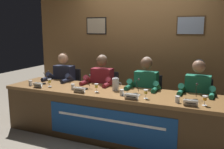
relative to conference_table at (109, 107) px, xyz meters
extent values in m
plane|color=gray|center=(0.00, 0.11, -0.50)|extent=(12.00, 12.00, 0.00)
cube|color=brown|center=(0.00, 1.48, 0.80)|extent=(4.66, 0.12, 2.60)
cube|color=black|center=(-0.94, 1.41, 1.20)|extent=(0.45, 0.02, 0.34)
cube|color=tan|center=(-0.94, 1.40, 1.20)|extent=(0.41, 0.01, 0.30)
cube|color=#4C3319|center=(0.93, 1.41, 1.20)|extent=(0.49, 0.02, 0.33)
cube|color=#8C99AD|center=(0.93, 1.40, 1.20)|extent=(0.45, 0.01, 0.29)
cube|color=brown|center=(0.00, 0.11, 0.20)|extent=(3.46, 0.81, 0.05)
cube|color=#4C341B|center=(0.00, -0.27, -0.16)|extent=(3.40, 0.04, 0.68)
cube|color=#4C341B|center=(-1.68, 0.11, -0.16)|extent=(0.08, 0.73, 0.68)
cube|color=#19478C|center=(0.11, -0.29, -0.16)|extent=(1.89, 0.01, 0.47)
cube|color=white|center=(0.11, -0.30, -0.08)|extent=(1.61, 0.00, 0.04)
cylinder|color=black|center=(-1.19, 0.62, -0.49)|extent=(0.44, 0.44, 0.02)
cylinder|color=black|center=(-1.19, 0.62, -0.28)|extent=(0.05, 0.05, 0.39)
cube|color=#232328|center=(-1.19, 0.62, -0.07)|extent=(0.44, 0.44, 0.03)
cube|color=#232328|center=(-1.19, 0.82, 0.16)|extent=(0.40, 0.05, 0.44)
cylinder|color=black|center=(-1.29, 0.27, -0.28)|extent=(0.10, 0.10, 0.45)
cylinder|color=black|center=(-1.09, 0.27, -0.28)|extent=(0.10, 0.10, 0.45)
cylinder|color=black|center=(-1.29, 0.42, -0.01)|extent=(0.13, 0.34, 0.13)
cylinder|color=black|center=(-1.09, 0.42, -0.01)|extent=(0.13, 0.34, 0.13)
cube|color=#1E2338|center=(-1.19, 0.59, 0.23)|extent=(0.36, 0.20, 0.48)
sphere|color=tan|center=(-1.19, 0.57, 0.61)|extent=(0.19, 0.19, 0.19)
sphere|color=#331E0F|center=(-1.19, 0.58, 0.62)|extent=(0.17, 0.17, 0.17)
cylinder|color=#1E2338|center=(-1.40, 0.49, 0.25)|extent=(0.09, 0.30, 0.25)
cylinder|color=#1E2338|center=(-0.98, 0.49, 0.25)|extent=(0.09, 0.30, 0.25)
cylinder|color=#1E2338|center=(-1.40, 0.33, 0.25)|extent=(0.07, 0.24, 0.07)
cylinder|color=#1E2338|center=(-0.98, 0.33, 0.25)|extent=(0.07, 0.24, 0.07)
cube|color=white|center=(-1.16, -0.20, 0.26)|extent=(0.16, 0.03, 0.08)
cube|color=white|center=(-1.16, -0.17, 0.26)|extent=(0.16, 0.03, 0.08)
cube|color=black|center=(-1.16, -0.20, 0.26)|extent=(0.11, 0.01, 0.01)
cylinder|color=white|center=(-1.04, -0.05, 0.23)|extent=(0.06, 0.06, 0.00)
cylinder|color=white|center=(-1.04, -0.05, 0.26)|extent=(0.01, 0.01, 0.05)
cone|color=white|center=(-1.04, -0.05, 0.32)|extent=(0.06, 0.06, 0.06)
cylinder|color=yellow|center=(-1.04, -0.05, 0.31)|extent=(0.04, 0.04, 0.04)
cylinder|color=silver|center=(-1.37, -0.11, 0.27)|extent=(0.06, 0.06, 0.08)
cylinder|color=silver|center=(-1.37, -0.11, 0.25)|extent=(0.05, 0.05, 0.05)
cylinder|color=black|center=(-1.24, 0.06, 0.23)|extent=(0.06, 0.06, 0.02)
cylinder|color=black|center=(-1.24, 0.12, 0.33)|extent=(0.01, 0.13, 0.18)
sphere|color=#2D2D2D|center=(-1.24, 0.18, 0.42)|extent=(0.03, 0.03, 0.03)
cylinder|color=black|center=(-0.40, 0.62, -0.49)|extent=(0.44, 0.44, 0.02)
cylinder|color=black|center=(-0.40, 0.62, -0.28)|extent=(0.05, 0.05, 0.39)
cube|color=#232328|center=(-0.40, 0.62, -0.07)|extent=(0.44, 0.44, 0.03)
cube|color=#232328|center=(-0.40, 0.82, 0.16)|extent=(0.40, 0.05, 0.44)
cylinder|color=black|center=(-0.50, 0.27, -0.28)|extent=(0.10, 0.10, 0.45)
cylinder|color=black|center=(-0.30, 0.27, -0.28)|extent=(0.10, 0.10, 0.45)
cylinder|color=black|center=(-0.50, 0.42, -0.01)|extent=(0.13, 0.34, 0.13)
cylinder|color=black|center=(-0.30, 0.42, -0.01)|extent=(0.13, 0.34, 0.13)
cube|color=maroon|center=(-0.40, 0.59, 0.23)|extent=(0.36, 0.20, 0.48)
sphere|color=brown|center=(-0.40, 0.57, 0.61)|extent=(0.19, 0.19, 0.19)
sphere|color=gray|center=(-0.40, 0.58, 0.62)|extent=(0.17, 0.17, 0.17)
cylinder|color=maroon|center=(-0.61, 0.49, 0.25)|extent=(0.09, 0.30, 0.25)
cylinder|color=maroon|center=(-0.19, 0.49, 0.25)|extent=(0.09, 0.30, 0.25)
cylinder|color=maroon|center=(-0.61, 0.33, 0.25)|extent=(0.07, 0.24, 0.07)
cylinder|color=maroon|center=(-0.19, 0.33, 0.25)|extent=(0.07, 0.24, 0.07)
cube|color=white|center=(-0.40, -0.20, 0.26)|extent=(0.18, 0.03, 0.08)
cube|color=white|center=(-0.40, -0.16, 0.26)|extent=(0.18, 0.03, 0.08)
cube|color=black|center=(-0.40, -0.20, 0.26)|extent=(0.13, 0.01, 0.01)
cylinder|color=white|center=(-0.19, -0.04, 0.23)|extent=(0.06, 0.06, 0.00)
cylinder|color=white|center=(-0.19, -0.04, 0.26)|extent=(0.01, 0.01, 0.05)
cone|color=white|center=(-0.19, -0.04, 0.32)|extent=(0.06, 0.06, 0.06)
cylinder|color=yellow|center=(-0.19, -0.04, 0.31)|extent=(0.04, 0.04, 0.04)
cylinder|color=silver|center=(-0.59, -0.05, 0.27)|extent=(0.06, 0.06, 0.08)
cylinder|color=silver|center=(-0.59, -0.05, 0.25)|extent=(0.05, 0.05, 0.05)
cylinder|color=black|center=(-0.41, 0.03, 0.23)|extent=(0.06, 0.06, 0.02)
cylinder|color=black|center=(-0.41, 0.09, 0.33)|extent=(0.01, 0.13, 0.18)
sphere|color=#2D2D2D|center=(-0.41, 0.15, 0.42)|extent=(0.03, 0.03, 0.03)
cylinder|color=black|center=(0.39, 0.62, -0.49)|extent=(0.44, 0.44, 0.02)
cylinder|color=black|center=(0.39, 0.62, -0.28)|extent=(0.05, 0.05, 0.39)
cube|color=#232328|center=(0.39, 0.62, -0.07)|extent=(0.44, 0.44, 0.03)
cube|color=#232328|center=(0.39, 0.82, 0.16)|extent=(0.40, 0.05, 0.44)
cylinder|color=black|center=(0.29, 0.27, -0.28)|extent=(0.10, 0.10, 0.45)
cylinder|color=black|center=(0.49, 0.27, -0.28)|extent=(0.10, 0.10, 0.45)
cylinder|color=black|center=(0.29, 0.42, -0.01)|extent=(0.13, 0.34, 0.13)
cylinder|color=black|center=(0.49, 0.42, -0.01)|extent=(0.13, 0.34, 0.13)
cube|color=#196047|center=(0.39, 0.59, 0.23)|extent=(0.36, 0.20, 0.48)
sphere|color=brown|center=(0.39, 0.57, 0.61)|extent=(0.19, 0.19, 0.19)
sphere|color=gray|center=(0.39, 0.58, 0.62)|extent=(0.17, 0.17, 0.17)
cylinder|color=#196047|center=(0.18, 0.49, 0.25)|extent=(0.09, 0.30, 0.25)
cylinder|color=#196047|center=(0.60, 0.49, 0.25)|extent=(0.09, 0.30, 0.25)
cylinder|color=#196047|center=(0.18, 0.33, 0.25)|extent=(0.07, 0.24, 0.07)
cylinder|color=#196047|center=(0.60, 0.33, 0.25)|extent=(0.07, 0.24, 0.07)
cube|color=white|center=(0.42, -0.23, 0.26)|extent=(0.19, 0.03, 0.08)
cube|color=white|center=(0.42, -0.19, 0.26)|extent=(0.19, 0.03, 0.08)
cube|color=black|center=(0.42, -0.23, 0.26)|extent=(0.13, 0.01, 0.01)
cylinder|color=white|center=(0.58, -0.09, 0.23)|extent=(0.06, 0.06, 0.00)
cylinder|color=white|center=(0.58, -0.09, 0.26)|extent=(0.01, 0.01, 0.05)
cone|color=white|center=(0.58, -0.09, 0.32)|extent=(0.06, 0.06, 0.06)
cylinder|color=yellow|center=(0.58, -0.09, 0.31)|extent=(0.04, 0.04, 0.04)
cylinder|color=silver|center=(0.23, -0.07, 0.27)|extent=(0.06, 0.06, 0.08)
cylinder|color=silver|center=(0.23, -0.07, 0.25)|extent=(0.05, 0.05, 0.05)
cylinder|color=black|center=(0.40, 0.04, 0.23)|extent=(0.06, 0.06, 0.02)
cylinder|color=black|center=(0.40, 0.11, 0.33)|extent=(0.01, 0.13, 0.18)
sphere|color=#2D2D2D|center=(0.40, 0.17, 0.42)|extent=(0.03, 0.03, 0.03)
cylinder|color=black|center=(1.18, 0.62, -0.49)|extent=(0.44, 0.44, 0.02)
cylinder|color=black|center=(1.18, 0.62, -0.28)|extent=(0.05, 0.05, 0.39)
cube|color=#232328|center=(1.18, 0.62, -0.07)|extent=(0.44, 0.44, 0.03)
cube|color=#232328|center=(1.18, 0.82, 0.16)|extent=(0.40, 0.05, 0.44)
cylinder|color=black|center=(1.08, 0.27, -0.28)|extent=(0.10, 0.10, 0.45)
cylinder|color=black|center=(1.28, 0.27, -0.28)|extent=(0.10, 0.10, 0.45)
cylinder|color=black|center=(1.08, 0.42, -0.01)|extent=(0.13, 0.34, 0.13)
cylinder|color=black|center=(1.28, 0.42, -0.01)|extent=(0.13, 0.34, 0.13)
cube|color=#196047|center=(1.18, 0.59, 0.23)|extent=(0.36, 0.20, 0.48)
sphere|color=#8E664C|center=(1.18, 0.57, 0.61)|extent=(0.19, 0.19, 0.19)
sphere|color=black|center=(1.18, 0.58, 0.62)|extent=(0.17, 0.17, 0.17)
cylinder|color=#196047|center=(0.97, 0.49, 0.25)|extent=(0.09, 0.30, 0.25)
cylinder|color=#196047|center=(1.39, 0.49, 0.25)|extent=(0.09, 0.30, 0.25)
cylinder|color=#196047|center=(0.97, 0.33, 0.25)|extent=(0.07, 0.24, 0.07)
cylinder|color=#196047|center=(1.39, 0.33, 0.25)|extent=(0.07, 0.24, 0.07)
cube|color=white|center=(1.18, -0.20, 0.26)|extent=(0.17, 0.03, 0.08)
cube|color=white|center=(1.18, -0.17, 0.26)|extent=(0.17, 0.03, 0.08)
cube|color=black|center=(1.18, -0.21, 0.26)|extent=(0.12, 0.01, 0.01)
cylinder|color=white|center=(1.33, -0.10, 0.23)|extent=(0.06, 0.06, 0.00)
cylinder|color=white|center=(1.33, -0.10, 0.26)|extent=(0.01, 0.01, 0.05)
cone|color=white|center=(1.33, -0.10, 0.32)|extent=(0.06, 0.06, 0.06)
cylinder|color=orange|center=(1.33, -0.10, 0.31)|extent=(0.04, 0.04, 0.04)
cylinder|color=silver|center=(1.00, -0.10, 0.27)|extent=(0.06, 0.06, 0.08)
cylinder|color=silver|center=(1.00, -0.10, 0.25)|extent=(0.05, 0.05, 0.05)
cylinder|color=black|center=(1.20, 0.06, 0.23)|extent=(0.06, 0.06, 0.02)
cylinder|color=black|center=(1.20, 0.12, 0.33)|extent=(0.01, 0.13, 0.18)
sphere|color=#2D2D2D|center=(1.20, 0.19, 0.42)|extent=(0.03, 0.03, 0.03)
cylinder|color=silver|center=(0.04, 0.15, 0.31)|extent=(0.10, 0.10, 0.18)
cylinder|color=silver|center=(0.04, 0.15, 0.41)|extent=(0.09, 0.09, 0.01)
sphere|color=silver|center=(0.04, 0.15, 0.42)|extent=(0.02, 0.02, 0.02)
torus|color=silver|center=(0.10, 0.15, 0.32)|extent=(0.07, 0.01, 0.07)
cube|color=white|center=(0.37, -0.04, 0.23)|extent=(0.21, 0.15, 0.01)
camera|label=1|loc=(1.50, -3.25, 1.16)|focal=40.21mm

